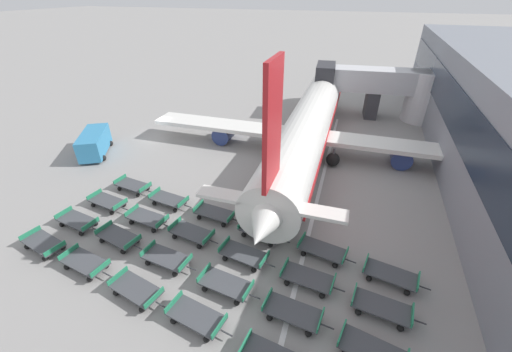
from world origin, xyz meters
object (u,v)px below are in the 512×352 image
at_px(baggage_dolly_row_mid_b_col_a, 108,202).
at_px(baggage_dolly_row_mid_a_col_c, 167,258).
at_px(baggage_dolly_row_mid_a_col_a, 78,221).
at_px(baggage_dolly_row_mid_a_col_b, 119,237).
at_px(service_van, 94,143).
at_px(baggage_dolly_row_mid_b_col_e, 308,278).
at_px(airplane, 309,125).
at_px(baggage_dolly_row_mid_b_col_f, 381,307).
at_px(baggage_dolly_row_far_col_f, 390,275).
at_px(baggage_dolly_row_mid_b_col_d, 244,255).
at_px(baggage_dolly_row_mid_a_col_e, 293,312).
at_px(baggage_dolly_row_mid_a_col_d, 226,284).
at_px(baggage_dolly_row_mid_a_col_f, 372,351).
at_px(baggage_dolly_row_near_col_d, 196,317).
at_px(baggage_dolly_row_far_col_a, 133,186).
at_px(baggage_dolly_row_near_col_c, 136,290).
at_px(baggage_dolly_row_near_col_a, 44,244).
at_px(baggage_dolly_row_far_col_b, 169,200).
at_px(baggage_dolly_row_near_col_b, 85,263).
at_px(baggage_dolly_row_mid_b_col_b, 147,218).
at_px(baggage_dolly_row_far_col_c, 215,213).
at_px(baggage_dolly_row_mid_b_col_c, 192,233).
at_px(baggage_dolly_row_far_col_d, 261,232).
at_px(baggage_dolly_row_far_col_e, 322,250).

bearing_deg(baggage_dolly_row_mid_b_col_a, baggage_dolly_row_mid_a_col_c, -25.60).
xyz_separation_m(baggage_dolly_row_mid_a_col_a, baggage_dolly_row_mid_a_col_b, (4.10, -0.47, 0.00)).
height_order(service_van, baggage_dolly_row_mid_b_col_e, service_van).
distance_m(airplane, baggage_dolly_row_mid_a_col_b, 21.34).
xyz_separation_m(baggage_dolly_row_mid_b_col_f, baggage_dolly_row_far_col_f, (0.51, 2.56, 0.00)).
relative_size(baggage_dolly_row_mid_b_col_d, baggage_dolly_row_far_col_f, 1.00).
bearing_deg(baggage_dolly_row_mid_a_col_b, baggage_dolly_row_mid_a_col_e, -8.16).
bearing_deg(baggage_dolly_row_mid_a_col_d, baggage_dolly_row_mid_a_col_f, -9.22).
bearing_deg(baggage_dolly_row_mid_b_col_d, baggage_dolly_row_mid_a_col_f, -25.94).
distance_m(baggage_dolly_row_near_col_d, baggage_dolly_row_far_col_a, 14.91).
bearing_deg(baggage_dolly_row_mid_a_col_c, baggage_dolly_row_mid_a_col_f, -9.00).
distance_m(baggage_dolly_row_near_col_c, baggage_dolly_row_mid_a_col_a, 8.90).
xyz_separation_m(baggage_dolly_row_near_col_a, baggage_dolly_row_mid_a_col_d, (13.09, 0.87, 0.00)).
xyz_separation_m(baggage_dolly_row_near_col_c, baggage_dolly_row_mid_a_col_d, (4.72, 2.01, 0.00)).
height_order(baggage_dolly_row_mid_a_col_c, baggage_dolly_row_far_col_b, same).
bearing_deg(baggage_dolly_row_mid_a_col_c, baggage_dolly_row_near_col_b, -156.77).
xyz_separation_m(baggage_dolly_row_mid_a_col_b, baggage_dolly_row_far_col_b, (0.84, 5.06, 0.00)).
height_order(baggage_dolly_row_near_col_d, baggage_dolly_row_mid_a_col_d, same).
bearing_deg(baggage_dolly_row_mid_a_col_f, baggage_dolly_row_mid_a_col_d, 170.78).
distance_m(baggage_dolly_row_mid_a_col_a, baggage_dolly_row_mid_b_col_f, 21.43).
height_order(baggage_dolly_row_near_col_c, baggage_dolly_row_mid_b_col_b, same).
distance_m(baggage_dolly_row_far_col_c, baggage_dolly_row_far_col_f, 12.81).
distance_m(baggage_dolly_row_mid_b_col_b, baggage_dolly_row_mid_b_col_c, 3.99).
distance_m(baggage_dolly_row_mid_a_col_e, baggage_dolly_row_mid_b_col_c, 9.10).
relative_size(baggage_dolly_row_mid_a_col_e, baggage_dolly_row_mid_b_col_c, 1.00).
xyz_separation_m(baggage_dolly_row_near_col_d, baggage_dolly_row_mid_a_col_b, (-8.06, 3.74, 0.00)).
xyz_separation_m(baggage_dolly_row_near_col_c, baggage_dolly_row_mid_a_col_f, (12.93, 0.68, 0.00)).
distance_m(baggage_dolly_row_mid_a_col_b, baggage_dolly_row_far_col_a, 6.76).
bearing_deg(baggage_dolly_row_far_col_c, baggage_dolly_row_mid_a_col_c, -99.96).
relative_size(baggage_dolly_row_near_col_a, baggage_dolly_row_mid_b_col_d, 1.00).
height_order(baggage_dolly_row_mid_a_col_c, baggage_dolly_row_mid_b_col_e, same).
bearing_deg(baggage_dolly_row_mid_a_col_c, baggage_dolly_row_mid_b_col_c, 83.06).
distance_m(baggage_dolly_row_mid_b_col_e, baggage_dolly_row_far_col_a, 17.26).
distance_m(baggage_dolly_row_mid_b_col_e, baggage_dolly_row_mid_b_col_f, 4.24).
relative_size(baggage_dolly_row_near_col_a, baggage_dolly_row_mid_a_col_c, 1.00).
bearing_deg(baggage_dolly_row_mid_b_col_b, baggage_dolly_row_mid_b_col_c, -5.45).
bearing_deg(baggage_dolly_row_far_col_d, baggage_dolly_row_near_col_a, -156.38).
distance_m(baggage_dolly_row_mid_a_col_c, baggage_dolly_row_far_col_e, 10.17).
bearing_deg(airplane, service_van, -158.60).
bearing_deg(baggage_dolly_row_mid_b_col_d, baggage_dolly_row_far_col_c, 137.55).
height_order(service_van, baggage_dolly_row_near_col_b, service_van).
distance_m(baggage_dolly_row_near_col_a, baggage_dolly_row_mid_b_col_b, 6.82).
bearing_deg(baggage_dolly_row_mid_a_col_e, baggage_dolly_row_far_col_c, 139.77).
bearing_deg(baggage_dolly_row_mid_b_col_e, baggage_dolly_row_near_col_c, -156.33).
relative_size(baggage_dolly_row_near_col_b, baggage_dolly_row_mid_a_col_e, 1.00).
relative_size(baggage_dolly_row_near_col_d, baggage_dolly_row_mid_a_col_d, 1.00).
relative_size(service_van, baggage_dolly_row_mid_a_col_b, 1.54).
bearing_deg(service_van, baggage_dolly_row_mid_a_col_a, -53.30).
bearing_deg(baggage_dolly_row_near_col_b, baggage_dolly_row_mid_b_col_e, 13.89).
distance_m(baggage_dolly_row_near_col_c, baggage_dolly_row_far_col_d, 8.83).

